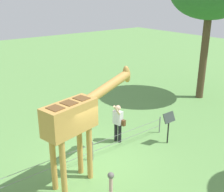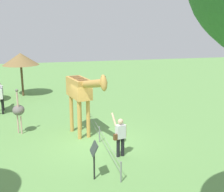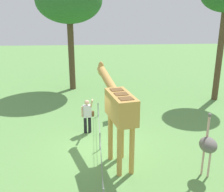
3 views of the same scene
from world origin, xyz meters
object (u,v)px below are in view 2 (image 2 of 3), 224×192
at_px(giraffe, 81,92).
at_px(ostrich, 18,110).
at_px(info_sign, 94,153).
at_px(visitor, 120,135).
at_px(shade_hut_aside, 21,59).

xyz_separation_m(giraffe, ostrich, (-1.12, -2.89, -1.01)).
distance_m(giraffe, ostrich, 3.26).
height_order(ostrich, info_sign, ostrich).
xyz_separation_m(visitor, ostrich, (-3.62, -4.04, 0.27)).
bearing_deg(info_sign, giraffe, 177.24).
distance_m(giraffe, visitor, 3.04).
bearing_deg(visitor, ostrich, -131.93).
height_order(giraffe, shade_hut_aside, giraffe).
distance_m(visitor, shade_hut_aside, 12.57).
bearing_deg(ostrich, visitor, 48.07).
height_order(shade_hut_aside, info_sign, shade_hut_aside).
bearing_deg(ostrich, giraffe, 68.86).
bearing_deg(ostrich, shade_hut_aside, -178.53).
xyz_separation_m(giraffe, shade_hut_aside, (-9.18, -3.10, 0.56)).
bearing_deg(giraffe, shade_hut_aside, -161.37).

